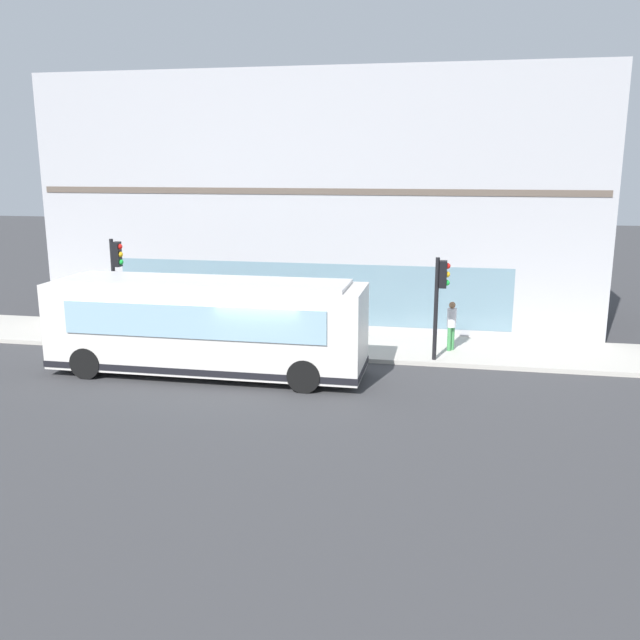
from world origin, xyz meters
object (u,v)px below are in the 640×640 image
object	(u,v)px
traffic_light_near_corner	(441,289)
newspaper_vending_box	(220,325)
city_bus_nearside	(206,327)
pedestrian_near_hydrant	(452,322)
fire_hydrant	(291,340)
traffic_light_down_block	(116,271)
pedestrian_by_light_pole	(218,309)

from	to	relation	value
traffic_light_near_corner	newspaper_vending_box	size ratio (longest dim) A/B	3.85
newspaper_vending_box	city_bus_nearside	bearing A→B (deg)	-166.19
pedestrian_near_hydrant	city_bus_nearside	bearing A→B (deg)	116.71
city_bus_nearside	fire_hydrant	size ratio (longest dim) A/B	13.57
traffic_light_down_block	fire_hydrant	distance (m)	6.87
city_bus_nearside	pedestrian_by_light_pole	bearing A→B (deg)	15.59
fire_hydrant	pedestrian_by_light_pole	bearing A→B (deg)	56.65
traffic_light_near_corner	newspaper_vending_box	world-z (taller)	traffic_light_near_corner
traffic_light_near_corner	fire_hydrant	bearing A→B (deg)	87.56
fire_hydrant	pedestrian_by_light_pole	size ratio (longest dim) A/B	0.48
newspaper_vending_box	traffic_light_down_block	bearing A→B (deg)	113.04
pedestrian_by_light_pole	traffic_light_near_corner	bearing A→B (deg)	-106.34
fire_hydrant	pedestrian_by_light_pole	distance (m)	4.25
city_bus_nearside	pedestrian_near_hydrant	bearing A→B (deg)	-63.29
fire_hydrant	pedestrian_by_light_pole	xyz separation A→B (m)	(2.32, 3.52, 0.52)
traffic_light_down_block	fire_hydrant	size ratio (longest dim) A/B	5.16
city_bus_nearside	newspaper_vending_box	distance (m)	4.34
traffic_light_near_corner	pedestrian_near_hydrant	xyz separation A→B (m)	(1.29, -0.41, -1.41)
pedestrian_near_hydrant	traffic_light_down_block	bearing A→B (deg)	95.49
traffic_light_near_corner	traffic_light_down_block	bearing A→B (deg)	89.31
city_bus_nearside	newspaper_vending_box	xyz separation A→B (m)	(4.12, 1.01, -0.95)
city_bus_nearside	fire_hydrant	xyz separation A→B (m)	(2.77, -2.10, -1.04)
traffic_light_near_corner	pedestrian_near_hydrant	size ratio (longest dim) A/B	1.98
city_bus_nearside	newspaper_vending_box	bearing A→B (deg)	13.81
newspaper_vending_box	traffic_light_near_corner	bearing A→B (deg)	-100.78
fire_hydrant	traffic_light_down_block	bearing A→B (deg)	90.69
pedestrian_by_light_pole	pedestrian_near_hydrant	xyz separation A→B (m)	(-1.24, -9.06, 0.13)
traffic_light_down_block	fire_hydrant	world-z (taller)	traffic_light_down_block
pedestrian_near_hydrant	traffic_light_near_corner	bearing A→B (deg)	162.59
traffic_light_down_block	pedestrian_near_hydrant	distance (m)	12.18
newspaper_vending_box	pedestrian_near_hydrant	bearing A→B (deg)	-91.82
traffic_light_down_block	pedestrian_by_light_pole	size ratio (longest dim) A/B	2.46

